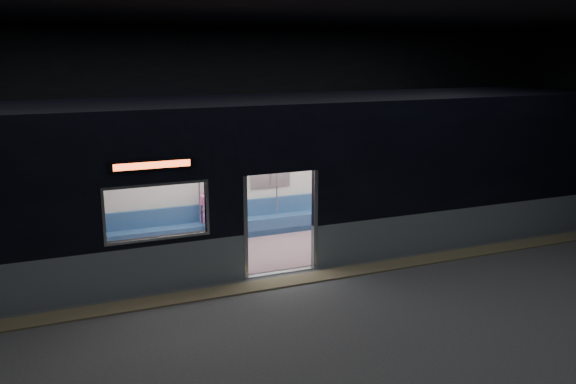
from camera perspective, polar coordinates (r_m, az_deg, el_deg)
station_floor at (r=11.39m, az=1.34°, el=-9.34°), size 24.00×14.00×0.01m
station_envelope at (r=10.54m, az=1.45°, el=9.42°), size 24.00×14.00×5.00m
tactile_strip at (r=11.85m, az=0.24°, el=-8.31°), size 22.80×0.50×0.03m
metro_car at (r=13.12m, az=-3.17°, el=2.14°), size 18.00×3.04×3.35m
passenger at (r=14.09m, az=-7.08°, el=-1.47°), size 0.45×0.73×1.41m
handbag at (r=13.90m, az=-6.80°, el=-2.22°), size 0.32×0.30×0.14m
transit_map at (r=14.70m, az=-1.67°, el=1.77°), size 0.91×0.03×0.59m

